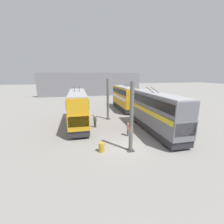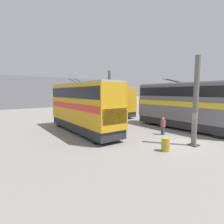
{
  "view_description": "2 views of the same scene",
  "coord_description": "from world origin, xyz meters",
  "px_view_note": "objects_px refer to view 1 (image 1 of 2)",
  "views": [
    {
      "loc": [
        -13.47,
        4.79,
        7.3
      ],
      "look_at": [
        9.67,
        -0.5,
        1.43
      ],
      "focal_mm": 24.0,
      "sensor_mm": 36.0,
      "label": 1
    },
    {
      "loc": [
        -7.66,
        12.7,
        4.08
      ],
      "look_at": [
        10.52,
        -0.33,
        1.54
      ],
      "focal_mm": 28.0,
      "sensor_mm": 36.0,
      "label": 2
    }
  ],
  "objects_px": {
    "bus_left_far": "(124,97)",
    "person_aisle_midway": "(128,129)",
    "bus_right_mid": "(78,107)",
    "person_by_right_row": "(95,121)",
    "bus_left_near": "(156,110)",
    "oil_drum": "(102,147)"
  },
  "relations": [
    {
      "from": "bus_right_mid",
      "to": "person_by_right_row",
      "type": "height_order",
      "value": "bus_right_mid"
    },
    {
      "from": "person_by_right_row",
      "to": "oil_drum",
      "type": "xyz_separation_m",
      "value": [
        -7.19,
        0.2,
        -0.49
      ]
    },
    {
      "from": "bus_left_near",
      "to": "bus_right_mid",
      "type": "bearing_deg",
      "value": 62.77
    },
    {
      "from": "oil_drum",
      "to": "person_aisle_midway",
      "type": "bearing_deg",
      "value": -49.73
    },
    {
      "from": "person_aisle_midway",
      "to": "oil_drum",
      "type": "relative_size",
      "value": 1.82
    },
    {
      "from": "bus_right_mid",
      "to": "person_aisle_midway",
      "type": "xyz_separation_m",
      "value": [
        -5.49,
        -5.84,
        -1.96
      ]
    },
    {
      "from": "person_aisle_midway",
      "to": "person_by_right_row",
      "type": "height_order",
      "value": "person_by_right_row"
    },
    {
      "from": "bus_left_far",
      "to": "bus_right_mid",
      "type": "bearing_deg",
      "value": 131.87
    },
    {
      "from": "bus_left_near",
      "to": "oil_drum",
      "type": "bearing_deg",
      "value": 115.37
    },
    {
      "from": "bus_right_mid",
      "to": "oil_drum",
      "type": "relative_size",
      "value": 12.18
    },
    {
      "from": "bus_left_near",
      "to": "bus_left_far",
      "type": "bearing_deg",
      "value": 0.0
    },
    {
      "from": "person_aisle_midway",
      "to": "bus_right_mid",
      "type": "bearing_deg",
      "value": 151.39
    },
    {
      "from": "bus_right_mid",
      "to": "oil_drum",
      "type": "height_order",
      "value": "bus_right_mid"
    },
    {
      "from": "person_aisle_midway",
      "to": "oil_drum",
      "type": "bearing_deg",
      "value": -125.12
    },
    {
      "from": "bus_left_near",
      "to": "bus_right_mid",
      "type": "distance_m",
      "value": 10.99
    },
    {
      "from": "bus_right_mid",
      "to": "oil_drum",
      "type": "distance_m",
      "value": 9.23
    },
    {
      "from": "bus_left_far",
      "to": "person_aisle_midway",
      "type": "bearing_deg",
      "value": 164.57
    },
    {
      "from": "bus_left_near",
      "to": "person_aisle_midway",
      "type": "xyz_separation_m",
      "value": [
        -0.46,
        3.93,
        -2.02
      ]
    },
    {
      "from": "person_aisle_midway",
      "to": "oil_drum",
      "type": "height_order",
      "value": "person_aisle_midway"
    },
    {
      "from": "bus_right_mid",
      "to": "person_by_right_row",
      "type": "bearing_deg",
      "value": -123.27
    },
    {
      "from": "person_by_right_row",
      "to": "oil_drum",
      "type": "distance_m",
      "value": 7.21
    },
    {
      "from": "person_by_right_row",
      "to": "oil_drum",
      "type": "bearing_deg",
      "value": -138.08
    }
  ]
}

